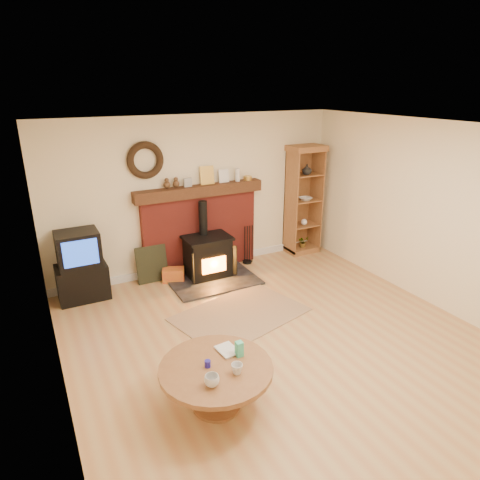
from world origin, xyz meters
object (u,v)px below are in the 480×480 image
wood_stove (208,258)px  curio_cabinet (303,200)px  tv_unit (81,267)px  coffee_table (217,374)px

wood_stove → curio_cabinet: (2.05, 0.28, 0.67)m
wood_stove → tv_unit: wood_stove is taller
curio_cabinet → wood_stove: bearing=-172.1°
tv_unit → coffee_table: tv_unit is taller
tv_unit → wood_stove: bearing=-5.7°
tv_unit → curio_cabinet: 4.04m
tv_unit → coffee_table: (0.81, -3.03, -0.12)m
wood_stove → tv_unit: size_ratio=1.33×
curio_cabinet → tv_unit: bearing=-178.8°
wood_stove → tv_unit: bearing=174.3°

